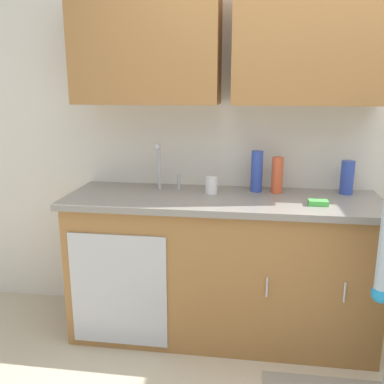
# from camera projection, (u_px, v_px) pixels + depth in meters

# --- Properties ---
(kitchen_wall_with_uppers) EXTENTS (4.80, 0.44, 2.70)m
(kitchen_wall_with_uppers) POSITION_uv_depth(u_px,v_px,m) (290.00, 108.00, 2.72)
(kitchen_wall_with_uppers) COLOR silver
(kitchen_wall_with_uppers) RESTS_ON ground
(counter_cabinet) EXTENTS (1.90, 0.62, 0.90)m
(counter_cabinet) POSITION_uv_depth(u_px,v_px,m) (221.00, 269.00, 2.74)
(counter_cabinet) COLOR #9E6B38
(counter_cabinet) RESTS_ON ground
(countertop) EXTENTS (1.96, 0.66, 0.04)m
(countertop) POSITION_uv_depth(u_px,v_px,m) (222.00, 200.00, 2.63)
(countertop) COLOR gray
(countertop) RESTS_ON counter_cabinet
(sink) EXTENTS (0.50, 0.36, 0.35)m
(sink) POSITION_uv_depth(u_px,v_px,m) (161.00, 196.00, 2.69)
(sink) COLOR #B7BABF
(sink) RESTS_ON counter_cabinet
(bottle_cleaner_spray) EXTENTS (0.07, 0.07, 0.23)m
(bottle_cleaner_spray) POSITION_uv_depth(u_px,v_px,m) (277.00, 175.00, 2.69)
(bottle_cleaner_spray) COLOR #E05933
(bottle_cleaner_spray) RESTS_ON countertop
(bottle_water_tall) EXTENTS (0.08, 0.08, 0.21)m
(bottle_water_tall) POSITION_uv_depth(u_px,v_px,m) (347.00, 177.00, 2.66)
(bottle_water_tall) COLOR #334CB2
(bottle_water_tall) RESTS_ON countertop
(bottle_dish_liquid) EXTENTS (0.08, 0.08, 0.27)m
(bottle_dish_liquid) POSITION_uv_depth(u_px,v_px,m) (257.00, 171.00, 2.72)
(bottle_dish_liquid) COLOR #334CB2
(bottle_dish_liquid) RESTS_ON countertop
(cup_by_sink) EXTENTS (0.08, 0.08, 0.11)m
(cup_by_sink) POSITION_uv_depth(u_px,v_px,m) (211.00, 185.00, 2.69)
(cup_by_sink) COLOR white
(cup_by_sink) RESTS_ON countertop
(sponge) EXTENTS (0.11, 0.07, 0.03)m
(sponge) POSITION_uv_depth(u_px,v_px,m) (318.00, 203.00, 2.43)
(sponge) COLOR #4CBF4C
(sponge) RESTS_ON countertop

